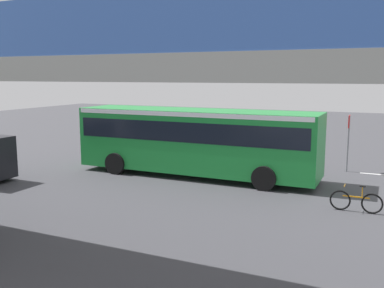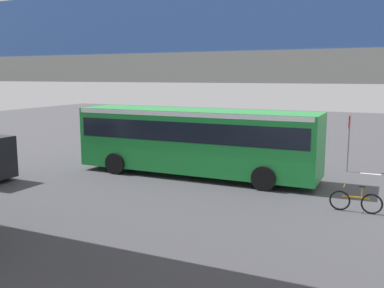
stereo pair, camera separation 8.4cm
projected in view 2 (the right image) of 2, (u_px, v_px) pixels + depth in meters
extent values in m
plane|color=#424247|center=(209.00, 170.00, 21.86)|extent=(80.00, 80.00, 0.00)
cube|color=#1E8C38|center=(196.00, 140.00, 20.40)|extent=(11.50, 2.55, 2.86)
cube|color=black|center=(196.00, 129.00, 20.32)|extent=(11.04, 2.59, 0.90)
cube|color=white|center=(196.00, 112.00, 20.19)|extent=(11.27, 2.58, 0.20)
cube|color=black|center=(96.00, 127.00, 22.73)|extent=(0.04, 2.24, 1.20)
cylinder|color=black|center=(116.00, 163.00, 20.97)|extent=(1.04, 0.30, 1.04)
cylinder|color=black|center=(143.00, 155.00, 23.25)|extent=(1.04, 0.30, 1.04)
cylinder|color=black|center=(264.00, 178.00, 17.92)|extent=(1.04, 0.30, 1.04)
cylinder|color=black|center=(279.00, 167.00, 20.20)|extent=(1.04, 0.30, 1.04)
cylinder|color=black|center=(6.00, 171.00, 20.08)|extent=(0.68, 0.22, 0.68)
torus|color=black|center=(340.00, 200.00, 15.31)|extent=(0.72, 0.06, 0.72)
torus|color=black|center=(372.00, 204.00, 14.88)|extent=(0.72, 0.06, 0.72)
cube|color=orange|center=(356.00, 197.00, 15.07)|extent=(0.89, 0.04, 0.04)
cylinder|color=orange|center=(362.00, 192.00, 14.96)|extent=(0.03, 0.03, 0.40)
cube|color=black|center=(362.00, 187.00, 14.93)|extent=(0.20, 0.08, 0.04)
cylinder|color=orange|center=(344.00, 186.00, 15.18)|extent=(0.02, 0.44, 0.02)
cylinder|color=slate|center=(348.00, 144.00, 21.32)|extent=(0.08, 0.08, 2.80)
cube|color=red|center=(350.00, 122.00, 21.15)|extent=(0.04, 0.60, 0.60)
cube|color=silver|center=(382.00, 175.00, 20.83)|extent=(2.00, 0.20, 0.01)
cube|color=silver|center=(299.00, 168.00, 22.48)|extent=(2.00, 0.20, 0.01)
cube|color=silver|center=(226.00, 161.00, 24.14)|extent=(2.00, 0.20, 0.01)
cube|color=silver|center=(163.00, 156.00, 25.80)|extent=(2.00, 0.20, 0.01)
cube|color=silver|center=(108.00, 151.00, 27.46)|extent=(2.00, 0.20, 0.01)
cube|color=gray|center=(21.00, 70.00, 10.46)|extent=(25.13, 2.60, 0.50)
cube|color=#3359A5|center=(56.00, 40.00, 11.46)|extent=(25.13, 0.08, 1.10)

